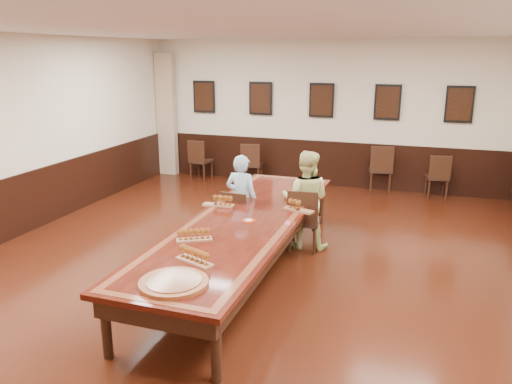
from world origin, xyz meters
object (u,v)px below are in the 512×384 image
(spare_chair_c, at_px, (380,168))
(spare_chair_d, at_px, (437,176))
(spare_chair_a, at_px, (201,160))
(carved_platter, at_px, (174,283))
(person_woman, at_px, (306,200))
(person_man, at_px, (242,200))
(spare_chair_b, at_px, (252,163))
(chair_man, at_px, (239,218))
(chair_woman, at_px, (304,219))
(conference_table, at_px, (244,229))

(spare_chair_c, height_order, spare_chair_d, spare_chair_c)
(spare_chair_a, relative_size, carved_platter, 1.24)
(person_woman, bearing_deg, spare_chair_c, -107.00)
(spare_chair_c, bearing_deg, person_man, 55.85)
(spare_chair_b, xyz_separation_m, carved_platter, (1.52, -6.64, 0.31))
(chair_man, bearing_deg, person_man, -90.00)
(chair_woman, xyz_separation_m, spare_chair_d, (1.93, 3.67, -0.03))
(chair_woman, distance_m, person_woman, 0.29)
(conference_table, distance_m, carved_platter, 2.05)
(person_woman, height_order, carved_platter, person_woman)
(conference_table, bearing_deg, person_woman, 63.68)
(chair_man, height_order, person_woman, person_woman)
(person_man, bearing_deg, person_woman, -165.57)
(spare_chair_c, height_order, conference_table, spare_chair_c)
(chair_man, distance_m, spare_chair_a, 4.33)
(chair_woman, relative_size, spare_chair_d, 1.06)
(spare_chair_d, relative_size, carved_platter, 1.19)
(person_woman, relative_size, conference_table, 0.30)
(chair_woman, height_order, spare_chair_a, chair_woman)
(person_man, bearing_deg, conference_table, 117.42)
(chair_woman, height_order, person_woman, person_woman)
(chair_man, xyz_separation_m, carved_platter, (0.45, -2.95, 0.33))
(person_man, height_order, person_woman, person_woman)
(chair_woman, distance_m, spare_chair_c, 3.86)
(chair_man, distance_m, conference_table, 1.01)
(chair_man, height_order, conference_table, chair_man)
(chair_man, relative_size, spare_chair_b, 0.95)
(chair_man, relative_size, person_man, 0.63)
(spare_chair_b, bearing_deg, carved_platter, 94.40)
(spare_chair_d, xyz_separation_m, conference_table, (-2.51, -4.72, 0.16))
(chair_man, distance_m, carved_platter, 3.00)
(conference_table, bearing_deg, chair_woman, 61.13)
(spare_chair_a, relative_size, conference_table, 0.19)
(person_woman, relative_size, carved_platter, 1.97)
(carved_platter, bearing_deg, spare_chair_c, 79.12)
(person_man, distance_m, person_woman, 0.99)
(spare_chair_b, height_order, spare_chair_c, spare_chair_c)
(chair_woman, relative_size, person_woman, 0.64)
(chair_woman, bearing_deg, conference_table, 56.15)
(spare_chair_a, relative_size, spare_chair_c, 0.93)
(spare_chair_b, bearing_deg, spare_chair_c, 176.39)
(carved_platter, bearing_deg, spare_chair_d, 69.86)
(spare_chair_c, distance_m, conference_table, 5.02)
(spare_chair_a, distance_m, conference_table, 5.32)
(spare_chair_c, height_order, carved_platter, spare_chair_c)
(person_man, relative_size, carved_platter, 1.85)
(spare_chair_d, bearing_deg, spare_chair_a, -8.14)
(chair_man, bearing_deg, spare_chair_b, -68.33)
(spare_chair_b, xyz_separation_m, spare_chair_d, (4.00, 0.13, -0.01))
(conference_table, bearing_deg, chair_man, 114.56)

